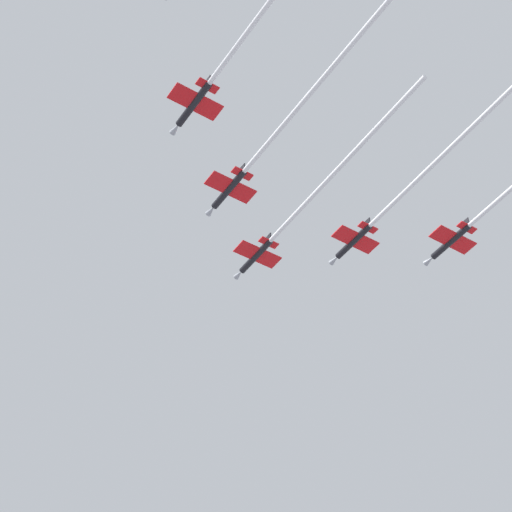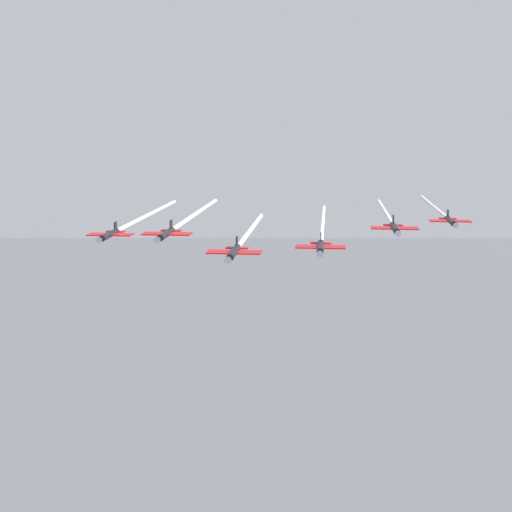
# 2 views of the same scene
# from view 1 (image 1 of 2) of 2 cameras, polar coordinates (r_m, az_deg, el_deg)

# --- Properties ---
(jet_lead) EXTENTS (41.03, 42.77, 2.68)m
(jet_lead) POSITION_cam_1_polar(r_m,az_deg,el_deg) (173.61, 2.77, 2.94)
(jet_lead) COLOR black
(jet_port_inner) EXTENTS (51.69, 53.89, 2.68)m
(jet_port_inner) POSITION_cam_1_polar(r_m,az_deg,el_deg) (156.95, 2.66, 9.14)
(jet_port_inner) COLOR black
(jet_starboard_inner) EXTENTS (48.01, 50.05, 2.68)m
(jet_starboard_inner) POSITION_cam_1_polar(r_m,az_deg,el_deg) (172.12, 10.02, 4.78)
(jet_starboard_inner) COLOR black
(jet_port_outer) EXTENTS (41.51, 43.27, 2.68)m
(jet_port_outer) POSITION_cam_1_polar(r_m,az_deg,el_deg) (151.46, -0.77, 13.28)
(jet_port_outer) COLOR black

